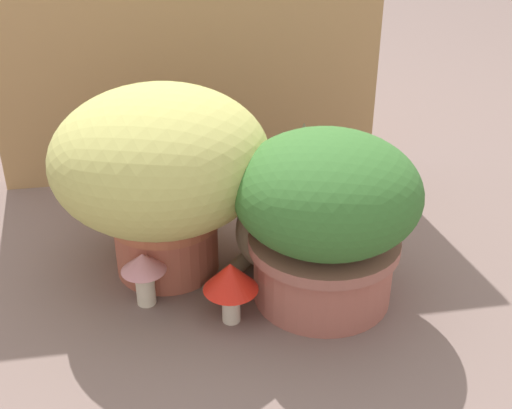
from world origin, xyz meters
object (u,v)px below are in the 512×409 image
cat (287,213)px  mushroom_ornament_pink (144,269)px  grass_planter (161,168)px  mushroom_ornament_red (231,280)px  leafy_planter (326,214)px

cat → mushroom_ornament_pink: cat is taller
grass_planter → mushroom_ornament_red: 0.29m
leafy_planter → mushroom_ornament_red: bearing=-165.4°
mushroom_ornament_red → mushroom_ornament_pink: bearing=152.5°
leafy_planter → mushroom_ornament_red: leafy_planter is taller
grass_planter → mushroom_ornament_red: size_ratio=3.36×
grass_planter → cat: size_ratio=1.30×
grass_planter → mushroom_ornament_red: bearing=-61.9°
mushroom_ornament_red → leafy_planter: bearing=14.6°
cat → mushroom_ornament_pink: (-0.33, -0.12, -0.03)m
mushroom_ornament_pink → cat: bearing=19.7°
cat → grass_planter: bearing=177.5°
cat → mushroom_ornament_red: (-0.16, -0.21, -0.02)m
grass_planter → leafy_planter: grass_planter is taller
grass_planter → leafy_planter: bearing=-27.3°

